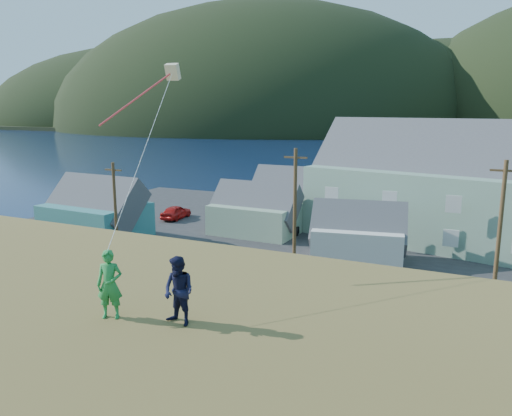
{
  "coord_description": "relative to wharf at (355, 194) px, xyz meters",
  "views": [
    {
      "loc": [
        10.79,
        -29.02,
        12.44
      ],
      "look_at": [
        3.14,
        -12.64,
        8.8
      ],
      "focal_mm": 35.0,
      "sensor_mm": 36.0,
      "label": 1
    }
  ],
  "objects": [
    {
      "name": "kite_flyer_navy",
      "position": [
        10.22,
        -59.4,
        7.61
      ],
      "size": [
        0.93,
        0.78,
        1.72
      ],
      "primitive_type": "imported",
      "rotation": [
        0.0,
        0.0,
        -0.17
      ],
      "color": "black",
      "rests_on": "hillside"
    },
    {
      "name": "shed_palegreen_far",
      "position": [
        -3.1,
        -15.46,
        2.22
      ],
      "size": [
        10.36,
        5.92,
        6.97
      ],
      "rotation": [
        0.0,
        0.0,
        -0.0
      ],
      "color": "gray",
      "rests_on": "waterfront_lot"
    },
    {
      "name": "utility_poles",
      "position": [
        5.14,
        -38.5,
        4.26
      ],
      "size": [
        27.79,
        0.24,
        9.74
      ],
      "color": "#47331E",
      "rests_on": "waterfront_lot"
    },
    {
      "name": "kite_flyer_green",
      "position": [
        8.42,
        -59.8,
        7.64
      ],
      "size": [
        0.76,
        0.65,
        1.77
      ],
      "primitive_type": "imported",
      "rotation": [
        0.0,
        0.0,
        0.42
      ],
      "color": "#24843C",
      "rests_on": "hillside"
    },
    {
      "name": "kite_rig",
      "position": [
        6.44,
        -54.19,
        13.02
      ],
      "size": [
        1.59,
        3.2,
        7.77
      ],
      "color": "beige",
      "rests_on": "ground"
    },
    {
      "name": "shed_teal",
      "position": [
        -16.8,
        -33.37,
        2.31
      ],
      "size": [
        9.71,
        7.12,
        7.42
      ],
      "rotation": [
        0.0,
        0.0,
        -0.05
      ],
      "color": "#327076",
      "rests_on": "waterfront_lot"
    },
    {
      "name": "grass_strip",
      "position": [
        6.0,
        -42.0,
        -0.4
      ],
      "size": [
        110.0,
        8.0,
        0.1
      ],
      "primitive_type": "cube",
      "color": "#4C3D19",
      "rests_on": "ground"
    },
    {
      "name": "shed_white",
      "position": [
        7.67,
        -29.83,
        1.88
      ],
      "size": [
        8.35,
        6.28,
        6.04
      ],
      "rotation": [
        0.0,
        0.0,
        0.18
      ],
      "color": "silver",
      "rests_on": "waterfront_lot"
    },
    {
      "name": "ground",
      "position": [
        6.0,
        -40.0,
        -0.45
      ],
      "size": [
        900.0,
        900.0,
        0.0
      ],
      "primitive_type": "plane",
      "color": "#0A1638",
      "rests_on": "ground"
    },
    {
      "name": "parked_cars",
      "position": [
        -4.81,
        -19.93,
        0.4
      ],
      "size": [
        21.74,
        12.98,
        1.55
      ],
      "color": "white",
      "rests_on": "waterfront_lot"
    },
    {
      "name": "wharf",
      "position": [
        0.0,
        0.0,
        0.0
      ],
      "size": [
        26.0,
        14.0,
        0.9
      ],
      "primitive_type": "cube",
      "color": "gray",
      "rests_on": "ground"
    },
    {
      "name": "waterfront_lot",
      "position": [
        6.0,
        -23.0,
        -0.39
      ],
      "size": [
        72.0,
        36.0,
        0.12
      ],
      "primitive_type": "cube",
      "color": "#28282B",
      "rests_on": "ground"
    },
    {
      "name": "far_shore",
      "position": [
        6.0,
        290.0,
        0.55
      ],
      "size": [
        900.0,
        320.0,
        2.0
      ],
      "primitive_type": "cube",
      "color": "black",
      "rests_on": "ground"
    },
    {
      "name": "shed_palegreen_near",
      "position": [
        -3.77,
        -25.27,
        1.94
      ],
      "size": [
        8.83,
        5.65,
        6.31
      ],
      "rotation": [
        0.0,
        0.0,
        -0.02
      ],
      "color": "gray",
      "rests_on": "waterfront_lot"
    }
  ]
}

